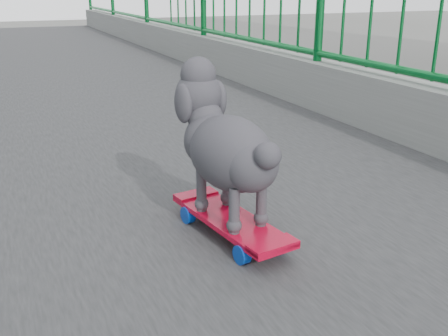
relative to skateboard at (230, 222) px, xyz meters
name	(u,v)px	position (x,y,z in m)	size (l,w,h in m)	color
skateboard	(230,222)	(0.00, 0.00, 0.00)	(0.22, 0.53, 0.07)	red
poodle	(226,144)	(0.00, 0.03, 0.25)	(0.27, 0.53, 0.44)	#2D2A2F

